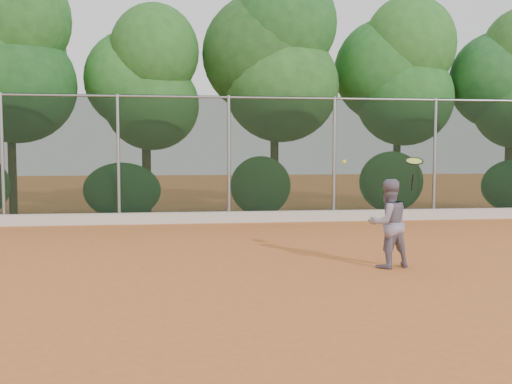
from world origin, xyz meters
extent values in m
plane|color=#CD6D30|center=(0.00, 0.00, 0.00)|extent=(80.00, 80.00, 0.00)
cube|color=beige|center=(0.00, 6.82, 0.15)|extent=(24.00, 0.20, 0.30)
imported|color=gray|center=(2.15, 0.35, 0.75)|extent=(0.84, 0.72, 1.49)
cube|color=black|center=(0.00, 7.00, 1.75)|extent=(24.00, 0.01, 3.50)
cylinder|color=gray|center=(0.00, 7.00, 3.45)|extent=(24.00, 0.06, 0.06)
cylinder|color=gray|center=(-6.00, 7.00, 1.75)|extent=(0.09, 0.09, 3.50)
cylinder|color=gray|center=(-3.00, 7.00, 1.75)|extent=(0.09, 0.09, 3.50)
cylinder|color=gray|center=(0.00, 7.00, 1.75)|extent=(0.09, 0.09, 3.50)
cylinder|color=gray|center=(3.00, 7.00, 1.75)|extent=(0.09, 0.09, 3.50)
cylinder|color=gray|center=(6.00, 7.00, 1.75)|extent=(0.09, 0.09, 3.50)
cylinder|color=#3E2B18|center=(-6.30, 8.90, 1.45)|extent=(0.24, 0.24, 2.90)
ellipsoid|color=#266225|center=(-6.10, 8.80, 3.90)|extent=(3.50, 2.90, 3.40)
ellipsoid|color=#31732C|center=(-6.60, 9.10, 4.90)|extent=(3.80, 3.10, 3.70)
ellipsoid|color=#32742C|center=(-6.00, 8.70, 5.80)|extent=(3.10, 2.60, 3.20)
cylinder|color=#3F2518|center=(-2.40, 9.30, 1.20)|extent=(0.28, 0.28, 2.40)
ellipsoid|color=#22551D|center=(-2.20, 9.20, 3.40)|extent=(2.90, 2.40, 2.80)
ellipsoid|color=#246221|center=(-2.70, 9.50, 4.20)|extent=(3.20, 2.70, 3.10)
ellipsoid|color=#21541D|center=(-2.10, 9.00, 5.00)|extent=(2.70, 2.30, 2.90)
cylinder|color=#3F2918|center=(1.60, 9.00, 1.50)|extent=(0.26, 0.26, 3.00)
ellipsoid|color=#3A772D|center=(1.80, 8.90, 4.00)|extent=(3.60, 3.00, 3.50)
ellipsoid|color=#2D6024|center=(1.30, 9.20, 5.00)|extent=(3.90, 3.20, 3.80)
ellipsoid|color=#2C712B|center=(1.90, 8.80, 5.90)|extent=(3.20, 2.70, 3.30)
cylinder|color=#3D2817|center=(5.70, 9.20, 1.35)|extent=(0.24, 0.24, 2.70)
ellipsoid|color=#1D551D|center=(5.90, 9.10, 3.70)|extent=(3.20, 2.70, 3.10)
ellipsoid|color=#1D551D|center=(5.40, 9.40, 4.60)|extent=(3.50, 2.90, 3.40)
ellipsoid|color=#245B1F|center=(6.00, 9.00, 5.40)|extent=(3.00, 2.50, 3.10)
cylinder|color=#3D2917|center=(9.40, 8.80, 1.25)|extent=(0.28, 0.28, 2.50)
ellipsoid|color=#2A6E2C|center=(9.10, 9.00, 4.30)|extent=(3.30, 2.80, 3.20)
ellipsoid|color=#266125|center=(-3.00, 7.80, 0.85)|extent=(2.20, 1.16, 1.60)
ellipsoid|color=#336827|center=(1.00, 7.80, 0.95)|extent=(1.80, 1.04, 1.76)
ellipsoid|color=#336F2A|center=(5.00, 7.80, 1.05)|extent=(2.00, 1.10, 1.84)
cylinder|color=black|center=(2.57, 0.35, 1.44)|extent=(0.07, 0.15, 0.29)
torus|color=black|center=(2.57, 0.29, 1.79)|extent=(0.36, 0.35, 0.14)
cylinder|color=#B6D63F|center=(2.57, 0.29, 1.79)|extent=(0.30, 0.29, 0.10)
sphere|color=#C4DF32|center=(1.43, 0.50, 1.78)|extent=(0.07, 0.07, 0.07)
camera|label=1|loc=(-1.24, -8.80, 1.94)|focal=40.00mm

